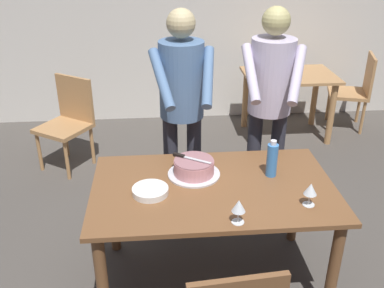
{
  "coord_description": "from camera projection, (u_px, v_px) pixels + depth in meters",
  "views": [
    {
      "loc": [
        -0.33,
        -2.29,
        2.19
      ],
      "look_at": [
        -0.11,
        0.3,
        0.9
      ],
      "focal_mm": 40.79,
      "sensor_mm": 36.0,
      "label": 1
    }
  ],
  "objects": [
    {
      "name": "plate_stack",
      "position": [
        150.0,
        191.0,
        2.62
      ],
      "size": [
        0.22,
        0.22,
        0.04
      ],
      "color": "white",
      "rests_on": "main_dining_table"
    },
    {
      "name": "cake_on_platter",
      "position": [
        194.0,
        168.0,
        2.81
      ],
      "size": [
        0.34,
        0.34,
        0.11
      ],
      "color": "silver",
      "rests_on": "main_dining_table"
    },
    {
      "name": "person_cutting_cake",
      "position": [
        182.0,
        100.0,
        3.15
      ],
      "size": [
        0.47,
        0.56,
        1.72
      ],
      "color": "#2D2D38",
      "rests_on": "ground_plane"
    },
    {
      "name": "cake_knife",
      "position": [
        184.0,
        157.0,
        2.81
      ],
      "size": [
        0.24,
        0.16,
        0.02
      ],
      "color": "silver",
      "rests_on": "cake_on_platter"
    },
    {
      "name": "back_wall",
      "position": [
        182.0,
        8.0,
        5.1
      ],
      "size": [
        10.0,
        0.12,
        2.7
      ],
      "primitive_type": "cube",
      "color": "silver",
      "rests_on": "ground_plane"
    },
    {
      "name": "wine_glass_near",
      "position": [
        311.0,
        190.0,
        2.48
      ],
      "size": [
        0.08,
        0.08,
        0.14
      ],
      "color": "silver",
      "rests_on": "main_dining_table"
    },
    {
      "name": "background_chair_1",
      "position": [
        68.0,
        120.0,
        4.31
      ],
      "size": [
        0.61,
        0.61,
        0.9
      ],
      "color": "tan",
      "rests_on": "ground_plane"
    },
    {
      "name": "ground_plane",
      "position": [
        211.0,
        278.0,
        3.04
      ],
      "size": [
        14.0,
        14.0,
        0.0
      ],
      "primitive_type": "plane",
      "color": "#4C4742"
    },
    {
      "name": "water_bottle",
      "position": [
        272.0,
        160.0,
        2.78
      ],
      "size": [
        0.07,
        0.07,
        0.25
      ],
      "color": "#387AC6",
      "rests_on": "main_dining_table"
    },
    {
      "name": "person_standing_beside",
      "position": [
        270.0,
        96.0,
        3.22
      ],
      "size": [
        0.46,
        0.57,
        1.72
      ],
      "color": "#2D2D38",
      "rests_on": "ground_plane"
    },
    {
      "name": "main_dining_table",
      "position": [
        213.0,
        201.0,
        2.76
      ],
      "size": [
        1.51,
        0.91,
        0.75
      ],
      "color": "brown",
      "rests_on": "ground_plane"
    },
    {
      "name": "background_table",
      "position": [
        288.0,
        88.0,
        4.9
      ],
      "size": [
        1.0,
        0.7,
        0.74
      ],
      "color": "tan",
      "rests_on": "ground_plane"
    },
    {
      "name": "background_chair_0",
      "position": [
        355.0,
        89.0,
        5.14
      ],
      "size": [
        0.55,
        0.55,
        0.9
      ],
      "color": "tan",
      "rests_on": "ground_plane"
    },
    {
      "name": "wine_glass_far",
      "position": [
        239.0,
        207.0,
        2.33
      ],
      "size": [
        0.08,
        0.08,
        0.14
      ],
      "color": "silver",
      "rests_on": "main_dining_table"
    }
  ]
}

